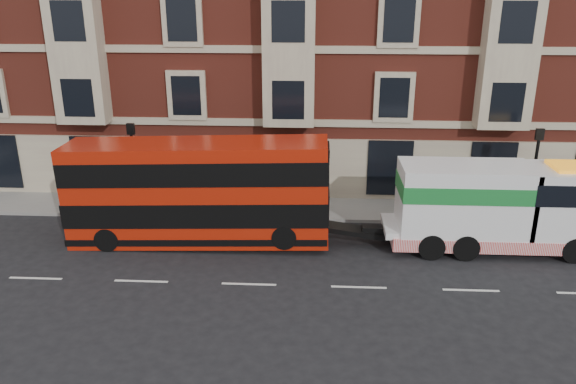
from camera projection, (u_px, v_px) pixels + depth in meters
name	position (u px, v px, depth m)	size (l,w,h in m)	color
ground	(249.00, 284.00, 20.49)	(120.00, 120.00, 0.00)	black
sidewalk	(267.00, 208.00, 27.51)	(90.00, 3.00, 0.15)	slate
lamp_post_west	(134.00, 162.00, 25.72)	(0.35, 0.15, 4.35)	black
lamp_post_east	(534.00, 169.00, 24.77)	(0.35, 0.15, 4.35)	black
double_decker_bus	(198.00, 191.00, 23.18)	(10.77, 2.47, 4.36)	#B21C09
tow_truck	(493.00, 206.00, 22.69)	(8.62, 2.55, 3.59)	white
pedestrian	(87.00, 191.00, 27.20)	(0.59, 0.39, 1.62)	#182731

